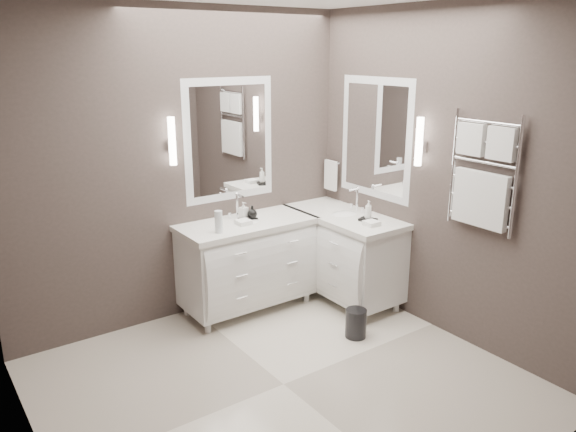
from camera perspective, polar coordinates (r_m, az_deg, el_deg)
floor at (r=4.25m, az=-0.45°, el=-16.78°), size 3.20×3.00×0.01m
wall_back at (r=4.96m, az=-10.53°, el=4.88°), size 3.20×0.01×2.70m
wall_front at (r=2.66m, az=18.52°, el=-6.04°), size 3.20×0.01×2.70m
wall_left at (r=3.10m, az=-25.64°, el=-3.59°), size 0.01×3.00×2.70m
wall_right at (r=4.76m, az=15.60°, el=4.06°), size 0.01×3.00×2.70m
vanity_back at (r=5.17m, az=-4.17°, el=-4.41°), size 1.24×0.59×0.97m
vanity_right at (r=5.40m, az=5.61°, el=-3.48°), size 0.59×1.24×0.97m
mirror_back at (r=5.11m, az=-5.97°, el=7.69°), size 0.90×0.02×1.10m
mirror_right at (r=5.24m, az=8.86°, el=7.81°), size 0.02×0.90×1.10m
sconce_back at (r=4.79m, az=-11.69°, el=7.36°), size 0.06×0.06×0.40m
sconce_right at (r=4.80m, az=13.17°, el=7.28°), size 0.06×0.06×0.40m
towel_bar_corner at (r=5.70m, az=4.37°, el=4.21°), size 0.03×0.22×0.30m
towel_ladder at (r=4.47m, az=19.14°, el=3.52°), size 0.06×0.58×0.90m
waste_bin at (r=4.83m, az=6.91°, el=-10.76°), size 0.23×0.23×0.25m
amenity_tray_back at (r=5.08m, az=-4.11°, el=-0.29°), size 0.16×0.12×0.02m
amenity_tray_right at (r=5.10m, az=8.12°, el=-0.37°), size 0.15×0.17×0.02m
water_bottle at (r=4.74m, az=-7.06°, el=-0.58°), size 0.07×0.07×0.19m
soap_bottle_a at (r=5.06m, az=-4.54°, el=0.61°), size 0.08×0.08×0.15m
soap_bottle_b at (r=5.05m, az=-3.66°, el=0.42°), size 0.11×0.11×0.11m
soap_bottle_c at (r=5.07m, az=8.16°, el=0.64°), size 0.08×0.08×0.17m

